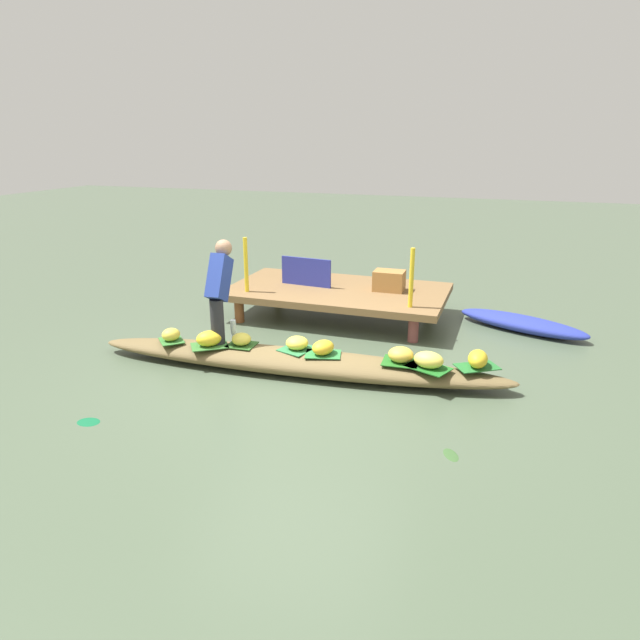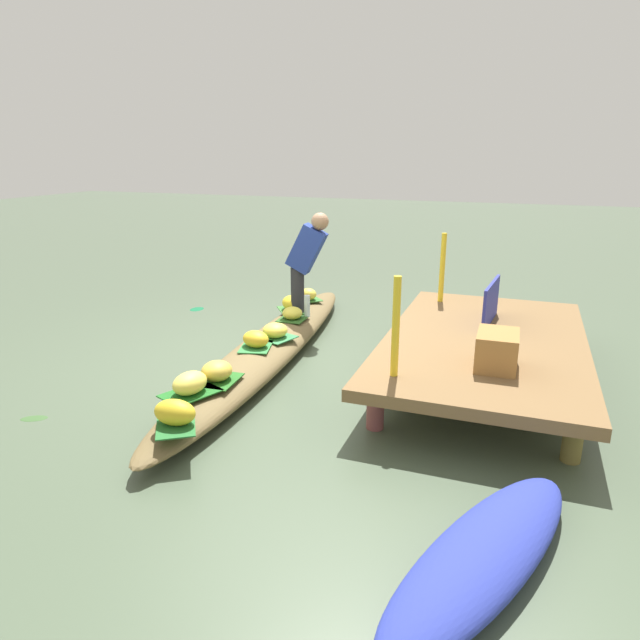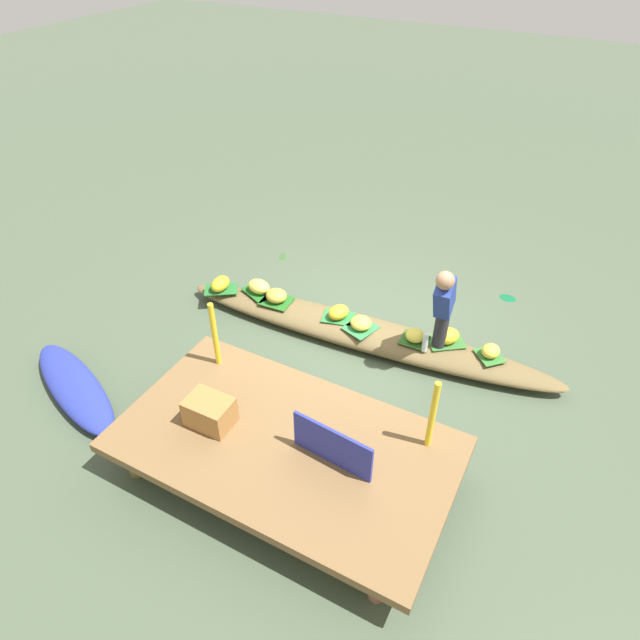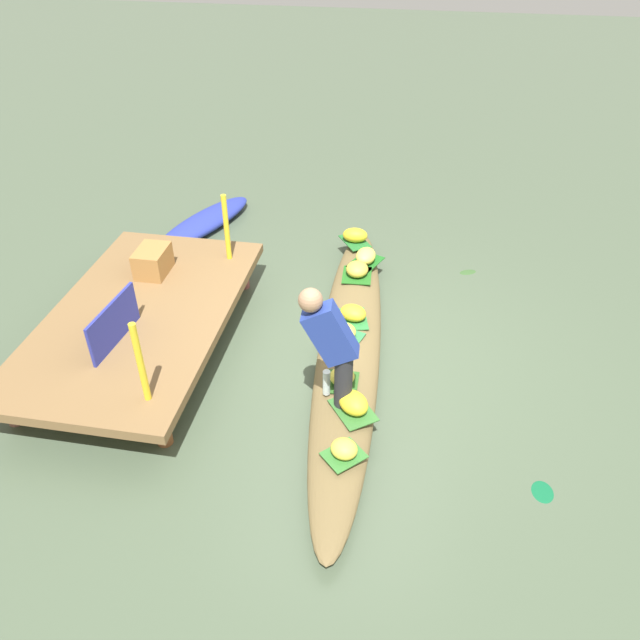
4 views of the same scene
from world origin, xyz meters
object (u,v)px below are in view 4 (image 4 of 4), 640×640
(moored_boat, at_px, (205,222))
(banana_bunch_7, at_px, (366,256))
(banana_bunch_1, at_px, (343,332))
(vendor_boat, at_px, (349,348))
(banana_bunch_5, at_px, (353,403))
(vendor_person, at_px, (331,343))
(water_bottle, at_px, (327,382))
(banana_bunch_3, at_px, (342,376))
(produce_crate, at_px, (153,261))
(banana_bunch_0, at_px, (357,269))
(banana_bunch_4, at_px, (344,449))
(banana_bunch_6, at_px, (355,235))
(market_banner, at_px, (114,323))
(banana_bunch_2, at_px, (353,313))

(moored_boat, relative_size, banana_bunch_7, 5.74)
(banana_bunch_1, height_order, banana_bunch_7, banana_bunch_7)
(vendor_boat, bearing_deg, banana_bunch_5, -174.58)
(moored_boat, bearing_deg, vendor_person, -124.10)
(water_bottle, bearing_deg, banana_bunch_3, -35.99)
(banana_bunch_7, distance_m, produce_crate, 2.48)
(banana_bunch_0, relative_size, banana_bunch_4, 1.24)
(banana_bunch_6, bearing_deg, banana_bunch_3, -175.17)
(banana_bunch_6, xyz_separation_m, water_bottle, (-2.85, -0.11, 0.03))
(banana_bunch_0, relative_size, produce_crate, 0.63)
(vendor_boat, xyz_separation_m, banana_bunch_6, (2.02, 0.21, 0.22))
(moored_boat, relative_size, water_bottle, 7.10)
(banana_bunch_6, xyz_separation_m, vendor_person, (-2.98, -0.16, 0.59))
(banana_bunch_1, relative_size, banana_bunch_4, 1.16)
(banana_bunch_1, distance_m, banana_bunch_5, 1.05)
(vendor_boat, bearing_deg, moored_boat, 39.99)
(moored_boat, distance_m, banana_bunch_1, 3.40)
(banana_bunch_5, height_order, produce_crate, produce_crate)
(banana_bunch_1, height_order, market_banner, market_banner)
(moored_boat, height_order, banana_bunch_2, banana_bunch_2)
(banana_bunch_6, bearing_deg, banana_bunch_5, -172.93)
(banana_bunch_4, distance_m, banana_bunch_5, 0.53)
(banana_bunch_0, relative_size, banana_bunch_3, 1.20)
(moored_boat, distance_m, banana_bunch_6, 2.24)
(banana_bunch_5, relative_size, produce_crate, 0.69)
(market_banner, xyz_separation_m, produce_crate, (1.25, 0.14, -0.07))
(banana_bunch_2, height_order, banana_bunch_3, banana_bunch_2)
(banana_bunch_5, xyz_separation_m, water_bottle, (0.18, 0.27, 0.03))
(banana_bunch_0, height_order, banana_bunch_7, banana_bunch_7)
(moored_boat, distance_m, water_bottle, 4.03)
(banana_bunch_6, height_order, produce_crate, produce_crate)
(banana_bunch_5, relative_size, banana_bunch_6, 0.95)
(moored_boat, bearing_deg, market_banner, -154.34)
(banana_bunch_4, distance_m, produce_crate, 3.26)
(banana_bunch_1, relative_size, produce_crate, 0.59)
(vendor_boat, relative_size, banana_bunch_5, 16.43)
(moored_boat, height_order, banana_bunch_1, banana_bunch_1)
(banana_bunch_3, relative_size, banana_bunch_7, 0.73)
(banana_bunch_2, bearing_deg, banana_bunch_5, -172.41)
(banana_bunch_6, distance_m, banana_bunch_7, 0.53)
(moored_boat, bearing_deg, banana_bunch_3, -121.00)
(banana_bunch_2, bearing_deg, water_bottle, 175.71)
(moored_boat, height_order, banana_bunch_6, banana_bunch_6)
(water_bottle, relative_size, market_banner, 0.32)
(banana_bunch_2, height_order, water_bottle, water_bottle)
(banana_bunch_1, bearing_deg, vendor_person, -178.44)
(banana_bunch_3, distance_m, banana_bunch_6, 2.70)
(vendor_boat, relative_size, banana_bunch_3, 21.28)
(market_banner, bearing_deg, banana_bunch_3, -84.90)
(banana_bunch_0, distance_m, produce_crate, 2.32)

